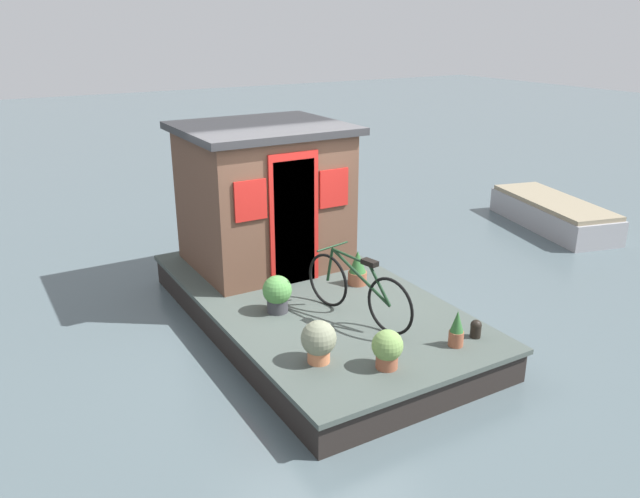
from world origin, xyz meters
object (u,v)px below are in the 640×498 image
Objects in this scene: houseboat_cabin at (264,195)px; mooring_bollard at (476,328)px; potted_plant_ivy at (277,293)px; bicycle at (357,290)px; dinghy_boat at (553,213)px; potted_plant_lavender at (387,348)px; potted_plant_succulent at (457,329)px; potted_plant_basil at (319,340)px; potted_plant_geranium at (358,268)px.

houseboat_cabin is 3.60m from mooring_bollard.
houseboat_cabin is 1.89m from potted_plant_ivy.
dinghy_boat is at bearing -70.27° from bicycle.
houseboat_cabin is at bearing -4.23° from potted_plant_lavender.
bicycle reaches higher than mooring_bollard.
potted_plant_basil is at bearing 72.58° from potted_plant_succulent.
potted_plant_geranium is at bearing -25.71° from potted_plant_lavender.
potted_plant_succulent is at bearing -90.37° from potted_plant_lavender.
mooring_bollard is at bearing -83.61° from potted_plant_succulent.
potted_plant_ivy is (-0.23, 1.33, 0.02)m from potted_plant_geranium.
bicycle is at bearing 109.73° from dinghy_boat.
bicycle is at bearing 27.20° from potted_plant_succulent.
potted_plant_succulent is 1.97× the size of mooring_bollard.
mooring_bollard is (-3.34, -1.01, -0.91)m from houseboat_cabin.
dinghy_boat is at bearing -76.81° from potted_plant_geranium.
potted_plant_basil reaches higher than dinghy_boat.
houseboat_cabin reaches higher than potted_plant_succulent.
bicycle is 4.01× the size of potted_plant_lavender.
potted_plant_ivy reaches higher than mooring_bollard.
potted_plant_ivy is at bearing -7.70° from potted_plant_basil.
potted_plant_geranium is at bearing 103.19° from dinghy_boat.
houseboat_cabin is at bearing 27.25° from potted_plant_geranium.
potted_plant_ivy is at bearing 43.29° from mooring_bollard.
mooring_bollard is at bearing -136.71° from potted_plant_ivy.
potted_plant_lavender is at bearing -129.99° from potted_plant_basil.
potted_plant_succulent is 0.34m from mooring_bollard.
houseboat_cabin is at bearing -21.09° from potted_plant_ivy.
mooring_bollard reaches higher than dinghy_boat.
potted_plant_ivy is (1.30, -0.18, 0.00)m from potted_plant_basil.
houseboat_cabin is at bearing 2.91° from bicycle.
potted_plant_lavender reaches higher than dinghy_boat.
mooring_bollard is at bearing -103.32° from potted_plant_basil.
bicycle is 3.58× the size of potted_plant_ivy.
potted_plant_basil is 2.18× the size of mooring_bollard.
bicycle is (-2.26, -0.11, -0.64)m from houseboat_cabin.
houseboat_cabin is 0.75× the size of dinghy_boat.
potted_plant_succulent is at bearing -107.42° from potted_plant_basil.
bicycle is at bearing -18.24° from potted_plant_lavender.
houseboat_cabin is 5.36× the size of potted_plant_lavender.
potted_plant_geranium is at bearing -0.69° from potted_plant_succulent.
potted_plant_geranium is at bearing 8.79° from mooring_bollard.
potted_plant_lavender is 1.80m from potted_plant_ivy.
potted_plant_lavender is 7.16m from dinghy_boat.
potted_plant_succulent is 2.20m from potted_plant_ivy.
potted_plant_basil is 1.32m from potted_plant_ivy.
potted_plant_geranium is 2.25× the size of mooring_bollard.
mooring_bollard is at bearing -163.12° from houseboat_cabin.
potted_plant_basil reaches higher than potted_plant_lavender.
houseboat_cabin reaches higher than bicycle.
dinghy_boat is (2.80, -6.92, -0.40)m from potted_plant_basil.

